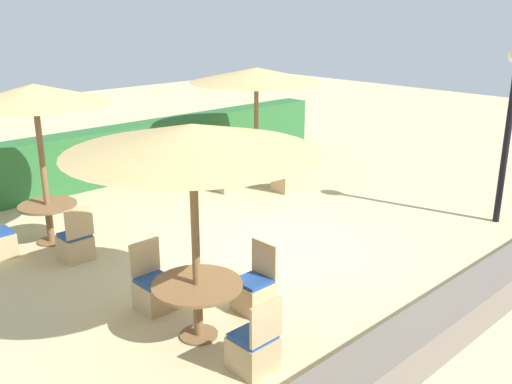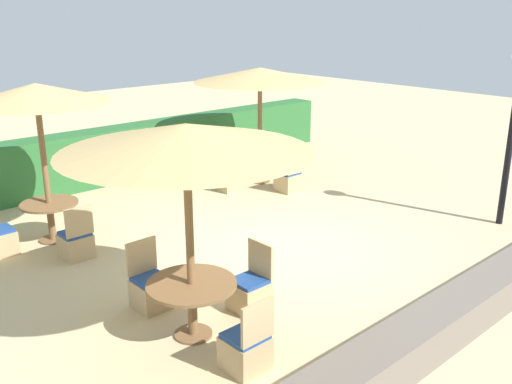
# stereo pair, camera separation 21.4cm
# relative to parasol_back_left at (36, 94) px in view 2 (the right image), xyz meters

# --- Properties ---
(ground_plane) EXTENTS (40.00, 40.00, 0.00)m
(ground_plane) POSITION_rel_parasol_back_left_xyz_m (2.64, -3.03, -2.58)
(ground_plane) COLOR #C6B284
(hedge_row) EXTENTS (13.00, 0.70, 1.26)m
(hedge_row) POSITION_rel_parasol_back_left_xyz_m (2.64, 2.56, -1.95)
(hedge_row) COLOR #28602D
(hedge_row) RESTS_ON ground_plane
(stone_border) EXTENTS (10.00, 0.56, 0.49)m
(stone_border) POSITION_rel_parasol_back_left_xyz_m (2.64, -6.33, -2.33)
(stone_border) COLOR #6B6056
(stone_border) RESTS_ON ground_plane
(parasol_back_left) EXTENTS (2.42, 2.42, 2.76)m
(parasol_back_left) POSITION_rel_parasol_back_left_xyz_m (0.00, 0.00, 0.00)
(parasol_back_left) COLOR brown
(parasol_back_left) RESTS_ON ground_plane
(round_table_back_left) EXTENTS (0.98, 0.98, 0.70)m
(round_table_back_left) POSITION_rel_parasol_back_left_xyz_m (0.00, 0.00, -2.04)
(round_table_back_left) COLOR brown
(round_table_back_left) RESTS_ON ground_plane
(patio_chair_back_left_south) EXTENTS (0.46, 0.46, 0.93)m
(patio_chair_back_left_south) POSITION_rel_parasol_back_left_xyz_m (-0.02, -0.99, -2.32)
(patio_chair_back_left_south) COLOR tan
(patio_chair_back_left_south) RESTS_ON ground_plane
(parasol_back_right) EXTENTS (2.99, 2.99, 2.65)m
(parasol_back_right) POSITION_rel_parasol_back_left_xyz_m (5.13, 0.16, -0.09)
(parasol_back_right) COLOR brown
(parasol_back_right) RESTS_ON ground_plane
(round_table_back_right) EXTENTS (0.98, 0.98, 0.75)m
(round_table_back_right) POSITION_rel_parasol_back_left_xyz_m (5.13, 0.16, -2.01)
(round_table_back_right) COLOR brown
(round_table_back_right) RESTS_ON ground_plane
(patio_chair_back_right_north) EXTENTS (0.46, 0.46, 0.93)m
(patio_chair_back_right_north) POSITION_rel_parasol_back_left_xyz_m (5.18, 1.14, -2.32)
(patio_chair_back_right_north) COLOR tan
(patio_chair_back_right_north) RESTS_ON ground_plane
(patio_chair_back_right_south) EXTENTS (0.46, 0.46, 0.93)m
(patio_chair_back_right_south) POSITION_rel_parasol_back_left_xyz_m (5.10, -0.82, -2.32)
(patio_chair_back_right_south) COLOR tan
(patio_chair_back_right_south) RESTS_ON ground_plane
(patio_chair_back_right_west) EXTENTS (0.46, 0.46, 0.93)m
(patio_chair_back_right_west) POSITION_rel_parasol_back_left_xyz_m (4.13, 0.14, -2.32)
(patio_chair_back_right_west) COLOR tan
(patio_chair_back_right_west) RESTS_ON ground_plane
(parasol_front_left) EXTENTS (2.91, 2.91, 2.69)m
(parasol_front_left) POSITION_rel_parasol_back_left_xyz_m (-0.00, -4.17, -0.06)
(parasol_front_left) COLOR brown
(parasol_front_left) RESTS_ON ground_plane
(round_table_front_left) EXTENTS (1.11, 1.11, 0.73)m
(round_table_front_left) POSITION_rel_parasol_back_left_xyz_m (-0.00, -4.17, -2.00)
(round_table_front_left) COLOR brown
(round_table_front_left) RESTS_ON ground_plane
(patio_chair_front_left_south) EXTENTS (0.46, 0.46, 0.93)m
(patio_chair_front_left_south) POSITION_rel_parasol_back_left_xyz_m (0.02, -5.15, -2.32)
(patio_chair_front_left_south) COLOR tan
(patio_chair_front_left_south) RESTS_ON ground_plane
(patio_chair_front_left_east) EXTENTS (0.46, 0.46, 0.93)m
(patio_chair_front_left_east) POSITION_rel_parasol_back_left_xyz_m (0.96, -4.15, -2.32)
(patio_chair_front_left_east) COLOR tan
(patio_chair_front_left_east) RESTS_ON ground_plane
(patio_chair_front_left_north) EXTENTS (0.46, 0.46, 0.93)m
(patio_chair_front_left_north) POSITION_rel_parasol_back_left_xyz_m (0.00, -3.20, -2.32)
(patio_chair_front_left_north) COLOR tan
(patio_chair_front_left_north) RESTS_ON ground_plane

